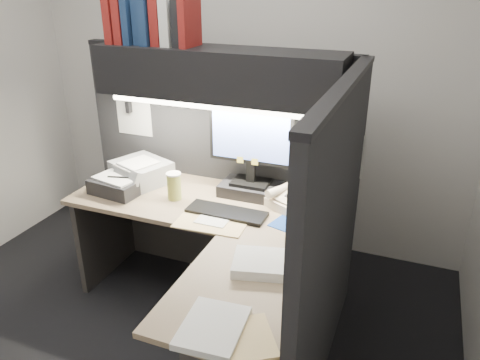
% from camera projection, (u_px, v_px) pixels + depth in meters
% --- Properties ---
extents(floor, '(3.50, 3.50, 0.00)m').
position_uv_depth(floor, '(153.00, 344.00, 2.83)').
color(floor, black).
rests_on(floor, ground).
extents(wall_back, '(3.50, 0.04, 2.70)m').
position_uv_depth(wall_back, '(243.00, 74.00, 3.56)').
color(wall_back, silver).
rests_on(wall_back, floor).
extents(partition_back, '(1.90, 0.06, 1.60)m').
position_uv_depth(partition_back, '(217.00, 168.00, 3.29)').
color(partition_back, black).
rests_on(partition_back, floor).
extents(partition_right, '(0.06, 1.50, 1.60)m').
position_uv_depth(partition_right, '(330.00, 248.00, 2.33)').
color(partition_right, black).
rests_on(partition_right, floor).
extents(desk, '(1.70, 1.53, 0.73)m').
position_uv_depth(desk, '(215.00, 301.00, 2.50)').
color(desk, '#8D715A').
rests_on(desk, floor).
extents(overhead_shelf, '(1.55, 0.34, 0.30)m').
position_uv_depth(overhead_shelf, '(217.00, 74.00, 2.82)').
color(overhead_shelf, black).
rests_on(overhead_shelf, partition_back).
extents(task_light_tube, '(1.32, 0.04, 0.04)m').
position_uv_depth(task_light_tube, '(208.00, 107.00, 2.77)').
color(task_light_tube, white).
rests_on(task_light_tube, overhead_shelf).
extents(monitor, '(0.54, 0.24, 0.59)m').
position_uv_depth(monitor, '(251.00, 162.00, 2.96)').
color(monitor, black).
rests_on(monitor, desk).
extents(keyboard, '(0.49, 0.17, 0.02)m').
position_uv_depth(keyboard, '(227.00, 212.00, 2.80)').
color(keyboard, black).
rests_on(keyboard, desk).
extents(mousepad, '(0.29, 0.27, 0.00)m').
position_uv_depth(mousepad, '(295.00, 224.00, 2.69)').
color(mousepad, '#1A4093').
rests_on(mousepad, desk).
extents(mouse, '(0.09, 0.11, 0.04)m').
position_uv_depth(mouse, '(297.00, 223.00, 2.66)').
color(mouse, black).
rests_on(mouse, mousepad).
extents(telephone, '(0.32, 0.32, 0.09)m').
position_uv_depth(telephone, '(291.00, 200.00, 2.88)').
color(telephone, beige).
rests_on(telephone, desk).
extents(coffee_cup, '(0.10, 0.10, 0.17)m').
position_uv_depth(coffee_cup, '(174.00, 187.00, 2.96)').
color(coffee_cup, '#D0BF53').
rests_on(coffee_cup, desk).
extents(printer, '(0.45, 0.42, 0.14)m').
position_uv_depth(printer, '(142.00, 172.00, 3.22)').
color(printer, '#939699').
rests_on(printer, desk).
extents(notebook_stack, '(0.35, 0.31, 0.10)m').
position_uv_depth(notebook_stack, '(119.00, 185.00, 3.08)').
color(notebook_stack, black).
rests_on(notebook_stack, desk).
extents(open_folder, '(0.42, 0.29, 0.01)m').
position_uv_depth(open_folder, '(212.00, 221.00, 2.71)').
color(open_folder, '#DFBF7D').
rests_on(open_folder, desk).
extents(paper_stack_a, '(0.32, 0.29, 0.05)m').
position_uv_depth(paper_stack_a, '(261.00, 263.00, 2.28)').
color(paper_stack_a, white).
rests_on(paper_stack_a, desk).
extents(paper_stack_b, '(0.27, 0.32, 0.03)m').
position_uv_depth(paper_stack_b, '(213.00, 328.00, 1.89)').
color(paper_stack_b, white).
rests_on(paper_stack_b, desk).
extents(manila_stack, '(0.30, 0.32, 0.01)m').
position_uv_depth(manila_stack, '(248.00, 338.00, 1.84)').
color(manila_stack, '#DFBF7D').
rests_on(manila_stack, desk).
extents(binder_row, '(0.56, 0.25, 0.31)m').
position_uv_depth(binder_row, '(152.00, 20.00, 2.84)').
color(binder_row, maroon).
rests_on(binder_row, overhead_shelf).
extents(pinned_papers, '(1.76, 1.31, 0.51)m').
position_uv_depth(pinned_papers, '(252.00, 160.00, 2.74)').
color(pinned_papers, white).
rests_on(pinned_papers, partition_back).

